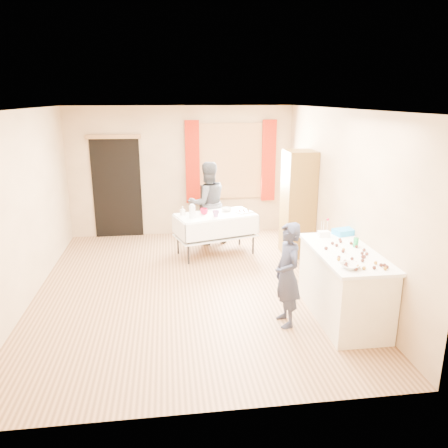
{
  "coord_description": "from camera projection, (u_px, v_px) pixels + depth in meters",
  "views": [
    {
      "loc": [
        -0.29,
        -6.07,
        2.75
      ],
      "look_at": [
        0.51,
        0.0,
        0.97
      ],
      "focal_mm": 35.0,
      "sensor_mm": 36.0,
      "label": 1
    }
  ],
  "objects": [
    {
      "name": "floor",
      "position": [
        191.0,
        288.0,
        6.59
      ],
      "size": [
        4.5,
        5.5,
        0.02
      ],
      "primitive_type": "cube",
      "color": "#9E7047",
      "rests_on": "ground"
    },
    {
      "name": "ceiling",
      "position": [
        187.0,
        108.0,
        5.86
      ],
      "size": [
        4.5,
        5.5,
        0.02
      ],
      "primitive_type": "cube",
      "color": "white",
      "rests_on": "floor"
    },
    {
      "name": "wall_back",
      "position": [
        182.0,
        172.0,
        8.85
      ],
      "size": [
        4.5,
        0.02,
        2.6
      ],
      "primitive_type": "cube",
      "color": "tan",
      "rests_on": "floor"
    },
    {
      "name": "wall_front",
      "position": [
        207.0,
        281.0,
        3.59
      ],
      "size": [
        4.5,
        0.02,
        2.6
      ],
      "primitive_type": "cube",
      "color": "tan",
      "rests_on": "floor"
    },
    {
      "name": "wall_left",
      "position": [
        23.0,
        208.0,
        5.94
      ],
      "size": [
        0.02,
        5.5,
        2.6
      ],
      "primitive_type": "cube",
      "color": "tan",
      "rests_on": "floor"
    },
    {
      "name": "wall_right",
      "position": [
        340.0,
        199.0,
        6.5
      ],
      "size": [
        0.02,
        5.5,
        2.6
      ],
      "primitive_type": "cube",
      "color": "tan",
      "rests_on": "floor"
    },
    {
      "name": "window_frame",
      "position": [
        231.0,
        161.0,
        8.88
      ],
      "size": [
        1.32,
        0.06,
        1.52
      ],
      "primitive_type": "cube",
      "color": "olive",
      "rests_on": "wall_back"
    },
    {
      "name": "window_pane",
      "position": [
        231.0,
        161.0,
        8.87
      ],
      "size": [
        1.2,
        0.02,
        1.4
      ],
      "primitive_type": "cube",
      "color": "white",
      "rests_on": "wall_back"
    },
    {
      "name": "curtain_left",
      "position": [
        193.0,
        162.0,
        8.73
      ],
      "size": [
        0.28,
        0.06,
        1.65
      ],
      "primitive_type": "cube",
      "color": "#961706",
      "rests_on": "wall_back"
    },
    {
      "name": "curtain_right",
      "position": [
        269.0,
        161.0,
        8.93
      ],
      "size": [
        0.28,
        0.06,
        1.65
      ],
      "primitive_type": "cube",
      "color": "#961706",
      "rests_on": "wall_back"
    },
    {
      "name": "doorway",
      "position": [
        117.0,
        188.0,
        8.74
      ],
      "size": [
        0.95,
        0.04,
        2.0
      ],
      "primitive_type": "cube",
      "color": "black",
      "rests_on": "floor"
    },
    {
      "name": "door_lintel",
      "position": [
        113.0,
        137.0,
        8.43
      ],
      "size": [
        1.05,
        0.06,
        0.08
      ],
      "primitive_type": "cube",
      "color": "olive",
      "rests_on": "wall_back"
    },
    {
      "name": "cabinet",
      "position": [
        298.0,
        204.0,
        7.74
      ],
      "size": [
        0.5,
        0.6,
        1.88
      ],
      "primitive_type": "cube",
      "color": "brown",
      "rests_on": "floor"
    },
    {
      "name": "counter",
      "position": [
        343.0,
        285.0,
        5.57
      ],
      "size": [
        0.75,
        1.58,
        0.91
      ],
      "color": "#F3E9CC",
      "rests_on": "floor"
    },
    {
      "name": "party_table",
      "position": [
        215.0,
        230.0,
        7.86
      ],
      "size": [
        1.55,
        1.09,
        0.75
      ],
      "rotation": [
        0.0,
        0.0,
        0.29
      ],
      "color": "black",
      "rests_on": "floor"
    },
    {
      "name": "chair",
      "position": [
        208.0,
        221.0,
        8.94
      ],
      "size": [
        0.52,
        0.52,
        1.03
      ],
      "rotation": [
        0.0,
        0.0,
        -0.28
      ],
      "color": "black",
      "rests_on": "floor"
    },
    {
      "name": "girl",
      "position": [
        287.0,
        275.0,
        5.35
      ],
      "size": [
        0.54,
        0.41,
        1.32
      ],
      "primitive_type": "imported",
      "rotation": [
        0.0,
        0.0,
        -1.47
      ],
      "color": "#21253B",
      "rests_on": "floor"
    },
    {
      "name": "woman",
      "position": [
        208.0,
        203.0,
        8.38
      ],
      "size": [
        1.07,
        0.98,
        1.59
      ],
      "primitive_type": "imported",
      "rotation": [
        0.0,
        0.0,
        3.4
      ],
      "color": "black",
      "rests_on": "floor"
    },
    {
      "name": "soda_can",
      "position": [
        356.0,
        242.0,
        5.57
      ],
      "size": [
        0.08,
        0.08,
        0.12
      ],
      "primitive_type": "cylinder",
      "rotation": [
        0.0,
        0.0,
        -0.25
      ],
      "color": "#1A994A",
      "rests_on": "counter"
    },
    {
      "name": "mixing_bowl",
      "position": [
        350.0,
        266.0,
        4.88
      ],
      "size": [
        0.36,
        0.36,
        0.05
      ],
      "primitive_type": "imported",
      "rotation": [
        0.0,
        0.0,
        0.4
      ],
      "color": "white",
      "rests_on": "counter"
    },
    {
      "name": "foam_block",
      "position": [
        324.0,
        234.0,
        5.98
      ],
      "size": [
        0.15,
        0.1,
        0.08
      ],
      "primitive_type": "cube",
      "rotation": [
        0.0,
        0.0,
        0.02
      ],
      "color": "white",
      "rests_on": "counter"
    },
    {
      "name": "blue_basket",
      "position": [
        345.0,
        232.0,
        6.08
      ],
      "size": [
        0.34,
        0.27,
        0.08
      ],
      "primitive_type": "cube",
      "rotation": [
        0.0,
        0.0,
        0.26
      ],
      "color": "#1E95E8",
      "rests_on": "counter"
    },
    {
      "name": "pitcher",
      "position": [
        192.0,
        212.0,
        7.49
      ],
      "size": [
        0.11,
        0.11,
        0.22
      ],
      "primitive_type": "cylinder",
      "rotation": [
        0.0,
        0.0,
        0.0
      ],
      "color": "silver",
      "rests_on": "party_table"
    },
    {
      "name": "cup_red",
      "position": [
        204.0,
        211.0,
        7.75
      ],
      "size": [
        0.19,
        0.19,
        0.11
      ],
      "primitive_type": "imported",
      "rotation": [
        0.0,
        0.0,
        0.19
      ],
      "color": "#B60325",
      "rests_on": "party_table"
    },
    {
      "name": "cup_rainbow",
      "position": [
        216.0,
        214.0,
        7.59
      ],
      "size": [
        0.12,
        0.12,
        0.11
      ],
      "primitive_type": "imported",
      "rotation": [
        0.0,
        0.0,
        -0.02
      ],
      "color": "red",
      "rests_on": "party_table"
    },
    {
      "name": "small_bowl",
      "position": [
        227.0,
        209.0,
        7.99
      ],
      "size": [
        0.21,
        0.21,
        0.06
      ],
      "primitive_type": "imported",
      "rotation": [
        0.0,
        0.0,
        0.04
      ],
      "color": "white",
      "rests_on": "party_table"
    },
    {
      "name": "pastry_tray",
      "position": [
        244.0,
        212.0,
        7.88
      ],
      "size": [
        0.34,
        0.3,
        0.02
      ],
      "primitive_type": "cube",
      "rotation": [
        0.0,
        0.0,
        0.44
      ],
      "color": "white",
      "rests_on": "party_table"
    },
    {
      "name": "bottle",
      "position": [
        183.0,
        211.0,
        7.68
      ],
      "size": [
        0.12,
        0.12,
        0.16
      ],
      "primitive_type": "imported",
      "rotation": [
        0.0,
        0.0,
        0.37
      ],
      "color": "white",
      "rests_on": "party_table"
    },
    {
      "name": "cake_balls",
      "position": [
        354.0,
        256.0,
        5.2
      ],
      "size": [
        0.5,
        1.08,
        0.04
      ],
      "color": "#3F2314",
      "rests_on": "counter"
    }
  ]
}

